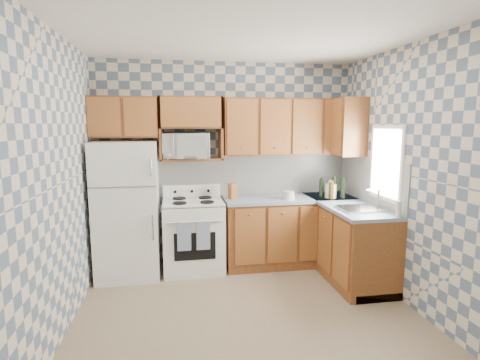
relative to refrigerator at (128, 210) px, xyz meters
name	(u,v)px	position (x,y,z in m)	size (l,w,h in m)	color
floor	(248,314)	(1.27, -1.25, -0.84)	(3.40, 3.40, 0.00)	#7D694D
back_wall	(226,164)	(1.27, 0.35, 0.51)	(3.40, 0.02, 2.70)	slate
right_wall	(411,177)	(2.97, -1.25, 0.51)	(0.02, 3.20, 2.70)	slate
backsplash_back	(254,174)	(1.68, 0.34, 0.36)	(2.60, 0.01, 0.56)	white
backsplash_right	(370,180)	(2.96, -0.45, 0.36)	(0.01, 1.60, 0.56)	white
refrigerator	(128,210)	(0.00, 0.00, 0.00)	(0.75, 0.70, 1.68)	white
stove_body	(194,236)	(0.80, 0.03, -0.39)	(0.76, 0.65, 0.90)	white
cooktop	(193,202)	(0.80, 0.03, 0.07)	(0.76, 0.65, 0.03)	silver
backguard	(192,191)	(0.80, 0.30, 0.16)	(0.76, 0.08, 0.17)	white
dish_towel_left	(184,237)	(0.68, -0.32, -0.28)	(0.16, 0.03, 0.35)	navy
dish_towel_right	(203,236)	(0.91, -0.32, -0.28)	(0.16, 0.03, 0.35)	navy
base_cabinets_back	(289,232)	(2.10, 0.05, -0.40)	(1.75, 0.60, 0.88)	#602D0E
base_cabinets_right	(345,240)	(2.67, -0.45, -0.40)	(0.60, 1.60, 0.88)	#602D0E
countertop_back	(290,198)	(2.10, 0.05, 0.06)	(1.77, 0.63, 0.04)	slate
countertop_right	(346,205)	(2.67, -0.45, 0.06)	(0.63, 1.60, 0.04)	slate
upper_cabinets_back	(288,127)	(2.10, 0.19, 1.01)	(1.75, 0.33, 0.74)	#602D0E
upper_cabinets_fridge	(124,117)	(-0.02, 0.19, 1.13)	(0.82, 0.33, 0.50)	#602D0E
upper_cabinets_right	(344,127)	(2.81, 0.00, 1.01)	(0.33, 0.70, 0.74)	#602D0E
microwave_shelf	(192,159)	(0.80, 0.19, 0.60)	(0.80, 0.33, 0.03)	#602D0E
microwave	(187,146)	(0.75, 0.16, 0.77)	(0.59, 0.40, 0.32)	white
sink	(360,209)	(2.67, -0.80, 0.09)	(0.48, 0.40, 0.03)	#B7B7BC
window	(386,163)	(2.96, -0.80, 0.61)	(0.02, 0.66, 0.86)	white
bottle_0	(334,187)	(2.65, -0.10, 0.22)	(0.06, 0.06, 0.28)	black
bottle_1	(343,189)	(2.75, -0.16, 0.21)	(0.06, 0.06, 0.26)	black
bottle_2	(343,188)	(2.80, -0.06, 0.20)	(0.06, 0.06, 0.24)	#51390E
bottle_3	(331,191)	(2.58, -0.18, 0.19)	(0.06, 0.06, 0.22)	#51390E
bottle_4	(321,188)	(2.50, -0.04, 0.20)	(0.06, 0.06, 0.25)	black
knife_block	(233,191)	(1.32, 0.07, 0.18)	(0.09, 0.09, 0.20)	brown
electric_kettle	(331,191)	(2.61, -0.11, 0.17)	(0.15, 0.15, 0.18)	white
food_containers	(289,195)	(2.04, -0.10, 0.13)	(0.16, 0.16, 0.10)	beige
soap_bottle	(399,209)	(2.89, -1.20, 0.17)	(0.06, 0.06, 0.17)	beige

